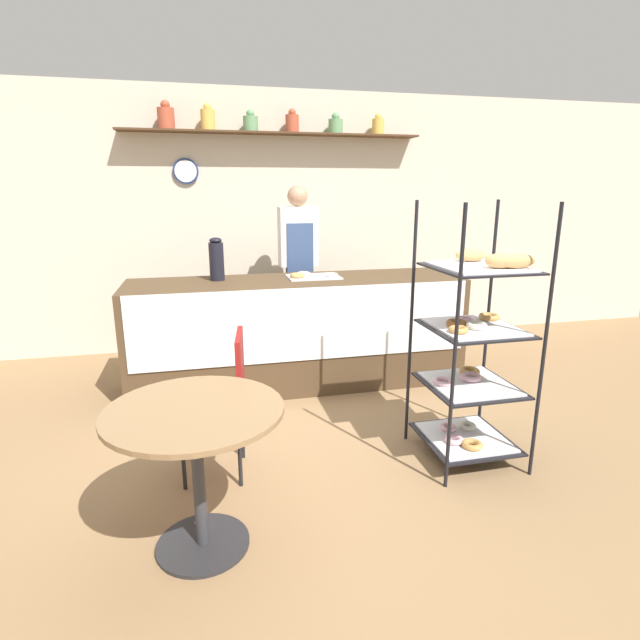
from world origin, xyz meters
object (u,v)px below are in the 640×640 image
person_worker (298,266)px  cafe_table (196,443)px  pastry_rack (474,345)px  cafe_chair (226,389)px  donut_tray_counter (311,276)px  coffee_carafe (217,259)px

person_worker → cafe_table: size_ratio=2.11×
pastry_rack → person_worker: 2.31m
person_worker → pastry_rack: bearing=-72.6°
person_worker → cafe_chair: bearing=-112.3°
pastry_rack → cafe_chair: pastry_rack is taller
cafe_table → donut_tray_counter: bearing=64.2°
coffee_carafe → donut_tray_counter: (0.81, -0.06, -0.16)m
cafe_table → coffee_carafe: coffee_carafe is taller
person_worker → cafe_chair: size_ratio=1.95×
person_worker → cafe_table: person_worker is taller
donut_tray_counter → cafe_table: bearing=-115.8°
pastry_rack → donut_tray_counter: size_ratio=3.59×
person_worker → coffee_carafe: 0.98m
coffee_carafe → pastry_rack: bearing=-47.9°
pastry_rack → cafe_chair: 1.54m
cafe_table → donut_tray_counter: (1.00, 2.07, 0.40)m
person_worker → coffee_carafe: bearing=-146.3°
person_worker → donut_tray_counter: size_ratio=3.80×
coffee_carafe → donut_tray_counter: 0.83m
person_worker → donut_tray_counter: person_worker is taller
person_worker → coffee_carafe: (-0.81, -0.54, 0.17)m
person_worker → donut_tray_counter: (0.00, -0.60, 0.00)m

